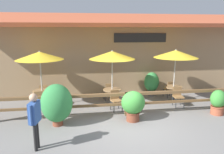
{
  "coord_description": "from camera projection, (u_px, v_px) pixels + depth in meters",
  "views": [
    {
      "loc": [
        -1.81,
        -7.13,
        3.39
      ],
      "look_at": [
        -0.53,
        1.49,
        1.51
      ],
      "focal_mm": 35.0,
      "sensor_mm": 36.0,
      "label": 1
    }
  ],
  "objects": [
    {
      "name": "potted_plant_entrance_palm",
      "position": [
        133.0,
        104.0,
        8.21
      ],
      "size": [
        0.9,
        0.81,
        1.16
      ],
      "color": "brown",
      "rests_on": "ground"
    },
    {
      "name": "potted_plant_tall_tropical",
      "position": [
        57.0,
        104.0,
        7.78
      ],
      "size": [
        1.12,
        1.01,
        1.54
      ],
      "color": "brown",
      "rests_on": "ground"
    },
    {
      "name": "chair_middle_streetside",
      "position": [
        116.0,
        99.0,
        9.34
      ],
      "size": [
        0.51,
        0.51,
        0.87
      ],
      "rotation": [
        0.0,
        0.0,
        0.25
      ],
      "color": "olive",
      "rests_on": "ground"
    },
    {
      "name": "dining_table_far",
      "position": [
        173.0,
        90.0,
        10.46
      ],
      "size": [
        0.83,
        0.83,
        0.75
      ],
      "color": "olive",
      "rests_on": "ground"
    },
    {
      "name": "chair_far_streetside",
      "position": [
        178.0,
        96.0,
        9.87
      ],
      "size": [
        0.43,
        0.43,
        0.87
      ],
      "rotation": [
        0.0,
        0.0,
        -0.03
      ],
      "color": "olive",
      "rests_on": "ground"
    },
    {
      "name": "patio_railing",
      "position": [
        127.0,
        99.0,
        8.73
      ],
      "size": [
        10.4,
        0.14,
        0.95
      ],
      "color": "brown",
      "rests_on": "ground"
    },
    {
      "name": "building_facade",
      "position": [
        115.0,
        54.0,
        11.38
      ],
      "size": [
        14.28,
        1.49,
        4.23
      ],
      "color": "#997A56",
      "rests_on": "ground"
    },
    {
      "name": "chair_far_wallside",
      "position": [
        170.0,
        88.0,
        11.1
      ],
      "size": [
        0.49,
        0.49,
        0.87
      ],
      "rotation": [
        0.0,
        0.0,
        3.32
      ],
      "color": "olive",
      "rests_on": "ground"
    },
    {
      "name": "pedestrian",
      "position": [
        35.0,
        114.0,
        6.11
      ],
      "size": [
        0.29,
        0.58,
        1.68
      ],
      "rotation": [
        0.0,
        0.0,
        -1.76
      ],
      "color": "black",
      "rests_on": "ground"
    },
    {
      "name": "ground_plane",
      "position": [
        133.0,
        126.0,
        7.87
      ],
      "size": [
        60.0,
        60.0,
        0.0
      ],
      "primitive_type": "plane",
      "color": "slate"
    },
    {
      "name": "patio_umbrella_middle",
      "position": [
        112.0,
        55.0,
        9.62
      ],
      "size": [
        2.03,
        2.03,
        2.52
      ],
      "color": "#B7B2A8",
      "rests_on": "ground"
    },
    {
      "name": "patio_umbrella_far",
      "position": [
        176.0,
        54.0,
        10.1
      ],
      "size": [
        2.03,
        2.03,
        2.52
      ],
      "color": "#B7B2A8",
      "rests_on": "ground"
    },
    {
      "name": "potted_plant_broad_leaf",
      "position": [
        218.0,
        102.0,
        8.88
      ],
      "size": [
        0.63,
        0.57,
        1.03
      ],
      "color": "#9E4C33",
      "rests_on": "ground"
    },
    {
      "name": "chair_middle_wallside",
      "position": [
        109.0,
        91.0,
        10.66
      ],
      "size": [
        0.45,
        0.45,
        0.87
      ],
      "rotation": [
        0.0,
        0.0,
        3.22
      ],
      "color": "olive",
      "rests_on": "ground"
    },
    {
      "name": "dining_table_middle",
      "position": [
        112.0,
        92.0,
        9.98
      ],
      "size": [
        0.83,
        0.83,
        0.75
      ],
      "color": "olive",
      "rests_on": "ground"
    },
    {
      "name": "chair_near_streetside",
      "position": [
        39.0,
        101.0,
        9.12
      ],
      "size": [
        0.45,
        0.45,
        0.87
      ],
      "rotation": [
        0.0,
        0.0,
        0.08
      ],
      "color": "olive",
      "rests_on": "ground"
    },
    {
      "name": "patio_umbrella_near",
      "position": [
        40.0,
        56.0,
        9.38
      ],
      "size": [
        2.03,
        2.03,
        2.52
      ],
      "color": "#B7B2A8",
      "rests_on": "ground"
    },
    {
      "name": "chair_near_wallside",
      "position": [
        44.0,
        92.0,
        10.39
      ],
      "size": [
        0.45,
        0.45,
        0.87
      ],
      "rotation": [
        0.0,
        0.0,
        3.06
      ],
      "color": "olive",
      "rests_on": "ground"
    },
    {
      "name": "dining_table_near",
      "position": [
        42.0,
        94.0,
        9.74
      ],
      "size": [
        0.83,
        0.83,
        0.75
      ],
      "color": "olive",
      "rests_on": "ground"
    },
    {
      "name": "potted_plant_corner_fern",
      "position": [
        152.0,
        83.0,
        11.42
      ],
      "size": [
        0.78,
        0.7,
        1.25
      ],
      "color": "#564C47",
      "rests_on": "ground"
    }
  ]
}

